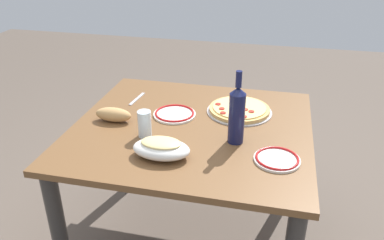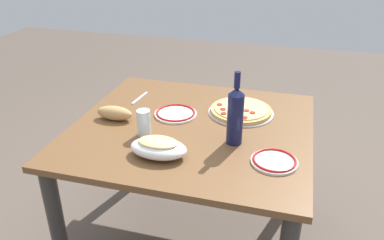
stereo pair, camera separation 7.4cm
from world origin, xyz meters
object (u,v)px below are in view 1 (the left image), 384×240
object	(u,v)px
water_glass	(145,124)
bread_loaf	(113,115)
wine_bottle	(237,114)
side_plate_far	(277,159)
dining_table	(192,147)
side_plate_near	(175,114)
pepperoni_pizza	(239,110)
baked_pasta_dish	(161,148)

from	to	relation	value
water_glass	bread_loaf	bearing A→B (deg)	-28.51
wine_bottle	side_plate_far	bearing A→B (deg)	147.73
water_glass	side_plate_far	world-z (taller)	water_glass
dining_table	side_plate_near	xyz separation A→B (m)	(0.11, -0.09, 0.13)
side_plate_near	side_plate_far	size ratio (longest dim) A/B	1.12
pepperoni_pizza	bread_loaf	xyz separation A→B (m)	(0.58, 0.24, 0.02)
side_plate_near	bread_loaf	bearing A→B (deg)	24.91
dining_table	water_glass	size ratio (longest dim) A/B	9.06
pepperoni_pizza	baked_pasta_dish	world-z (taller)	baked_pasta_dish
side_plate_near	dining_table	bearing A→B (deg)	141.25
pepperoni_pizza	side_plate_near	bearing A→B (deg)	19.44
wine_bottle	side_plate_near	distance (m)	0.40
baked_pasta_dish	water_glass	size ratio (longest dim) A/B	1.96
water_glass	side_plate_far	distance (m)	0.59
baked_pasta_dish	wine_bottle	xyz separation A→B (m)	(-0.28, -0.19, 0.09)
dining_table	pepperoni_pizza	size ratio (longest dim) A/B	3.37
dining_table	baked_pasta_dish	xyz separation A→B (m)	(0.06, 0.29, 0.16)
water_glass	side_plate_near	size ratio (longest dim) A/B	0.58
water_glass	wine_bottle	bearing A→B (deg)	-174.11
baked_pasta_dish	water_glass	distance (m)	0.19
pepperoni_pizza	side_plate_near	distance (m)	0.33
baked_pasta_dish	side_plate_far	xyz separation A→B (m)	(-0.47, -0.07, -0.03)
side_plate_near	side_plate_far	distance (m)	0.60
pepperoni_pizza	side_plate_near	size ratio (longest dim) A/B	1.56
wine_bottle	bread_loaf	xyz separation A→B (m)	(0.60, -0.07, -0.10)
baked_pasta_dish	water_glass	world-z (taller)	water_glass
water_glass	dining_table	bearing A→B (deg)	-141.66
water_glass	pepperoni_pizza	bearing A→B (deg)	-138.26
wine_bottle	side_plate_far	distance (m)	0.25
wine_bottle	side_plate_near	xyz separation A→B (m)	(0.33, -0.19, -0.13)
side_plate_far	wine_bottle	bearing A→B (deg)	-32.27
dining_table	side_plate_near	bearing A→B (deg)	-38.75
dining_table	wine_bottle	bearing A→B (deg)	154.79
water_glass	side_plate_far	xyz separation A→B (m)	(-0.59, 0.07, -0.05)
baked_pasta_dish	side_plate_far	size ratio (longest dim) A/B	1.27
pepperoni_pizza	bread_loaf	size ratio (longest dim) A/B	1.83
dining_table	side_plate_far	size ratio (longest dim) A/B	5.88
side_plate_far	baked_pasta_dish	bearing A→B (deg)	8.95
side_plate_near	baked_pasta_dish	bearing A→B (deg)	97.26
wine_bottle	bread_loaf	distance (m)	0.61
water_glass	side_plate_near	bearing A→B (deg)	-107.48
wine_bottle	water_glass	size ratio (longest dim) A/B	2.67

